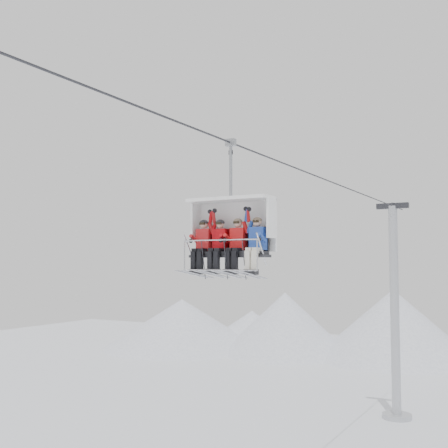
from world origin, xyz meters
The scene contains 8 objects.
ridgeline centered at (-1.58, 42.05, 2.84)m, with size 72.00×21.00×7.00m.
lift_tower_right centered at (0.00, 22.00, 5.78)m, with size 2.00×1.80×13.48m.
haul_cable centered at (0.00, 0.00, 13.30)m, with size 0.06×0.06×50.00m, color #2E2E33.
chairlift_carrier centered at (0.00, 0.55, 10.73)m, with size 2.64×1.17×3.98m.
skier_far_left centered at (-0.88, 0.24, 10.25)m, with size 0.45×1.69×1.76m.
skier_center_left centered at (-0.31, 0.24, 10.24)m, with size 0.44×1.69×1.74m.
skier_center_right centered at (0.30, 0.24, 10.25)m, with size 0.45×1.69×1.75m.
skier_far_right centered at (0.93, 0.25, 10.25)m, with size 0.45×1.69×1.77m.
Camera 1 is at (8.03, -14.32, 9.65)m, focal length 45.00 mm.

